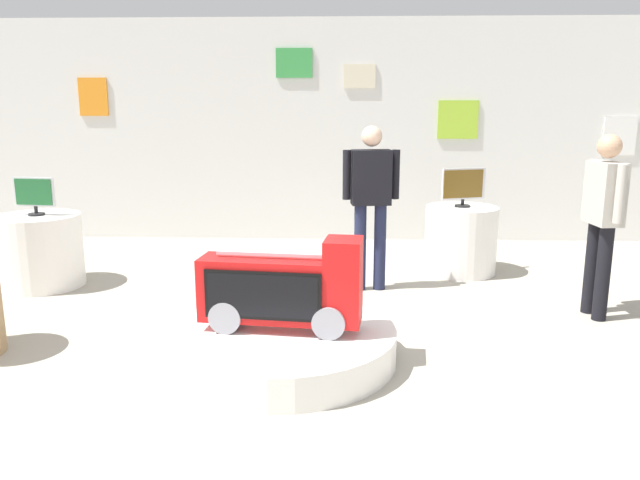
{
  "coord_description": "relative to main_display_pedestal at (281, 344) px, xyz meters",
  "views": [
    {
      "loc": [
        0.46,
        -3.86,
        1.83
      ],
      "look_at": [
        0.28,
        0.76,
        0.81
      ],
      "focal_mm": 34.62,
      "sensor_mm": 36.0,
      "label": 1
    }
  ],
  "objects": [
    {
      "name": "ground_plane",
      "position": [
        -0.02,
        -0.35,
        -0.12
      ],
      "size": [
        30.0,
        30.0,
        0.0
      ],
      "primitive_type": "plane",
      "color": "#A8A091"
    },
    {
      "name": "back_wall_display",
      "position": [
        -0.01,
        4.21,
        1.35
      ],
      "size": [
        11.75,
        0.13,
        2.94
      ],
      "color": "silver",
      "rests_on": "ground"
    },
    {
      "name": "main_display_pedestal",
      "position": [
        0.0,
        0.0,
        0.0
      ],
      "size": [
        1.68,
        1.68,
        0.24
      ],
      "primitive_type": "cylinder",
      "color": "white",
      "rests_on": "ground"
    },
    {
      "name": "novelty_firetruck_tv",
      "position": [
        0.02,
        -0.01,
        0.4
      ],
      "size": [
        1.18,
        0.47,
        0.68
      ],
      "color": "gray",
      "rests_on": "main_display_pedestal"
    },
    {
      "name": "display_pedestal_left_rear",
      "position": [
        1.75,
        2.49,
        0.25
      ],
      "size": [
        0.78,
        0.78,
        0.74
      ],
      "primitive_type": "cylinder",
      "color": "white",
      "rests_on": "ground"
    },
    {
      "name": "tv_on_left_rear",
      "position": [
        1.75,
        2.48,
        0.85
      ],
      "size": [
        0.49,
        0.18,
        0.42
      ],
      "color": "black",
      "rests_on": "display_pedestal_left_rear"
    },
    {
      "name": "display_pedestal_center_rear",
      "position": [
        -2.65,
        1.8,
        0.25
      ],
      "size": [
        0.83,
        0.83,
        0.74
      ],
      "primitive_type": "cylinder",
      "color": "white",
      "rests_on": "ground"
    },
    {
      "name": "tv_on_center_rear",
      "position": [
        -2.65,
        1.79,
        0.84
      ],
      "size": [
        0.43,
        0.16,
        0.38
      ],
      "color": "black",
      "rests_on": "display_pedestal_center_rear"
    },
    {
      "name": "shopper_browsing_near_truck",
      "position": [
        2.66,
        1.06,
        0.81
      ],
      "size": [
        0.23,
        0.56,
        1.59
      ],
      "color": "black",
      "rests_on": "ground"
    },
    {
      "name": "shopper_browsing_rear",
      "position": [
        0.72,
        1.8,
        0.84
      ],
      "size": [
        0.56,
        0.24,
        1.63
      ],
      "color": "#1E233F",
      "rests_on": "ground"
    }
  ]
}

